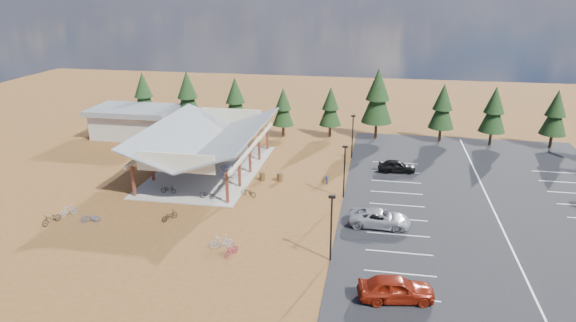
{
  "coord_description": "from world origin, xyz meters",
  "views": [
    {
      "loc": [
        7.96,
        -43.24,
        19.09
      ],
      "look_at": [
        -0.9,
        4.95,
        2.3
      ],
      "focal_mm": 32.0,
      "sensor_mm": 36.0,
      "label": 1
    }
  ],
  "objects_px": {
    "bike_14": "(327,178)",
    "car_0": "(396,288)",
    "bike_7": "(231,152)",
    "bike_10": "(90,218)",
    "bike_8": "(51,219)",
    "bike_11": "(232,250)",
    "bike_12": "(169,216)",
    "car_4": "(397,166)",
    "lamp_post_1": "(344,168)",
    "trash_bin_0": "(262,176)",
    "outbuilding": "(135,121)",
    "lamp_post_0": "(331,223)",
    "bike_5": "(229,174)",
    "bike_1": "(196,167)",
    "bike_9": "(68,211)",
    "car_2": "(380,218)",
    "lamp_post_2": "(353,133)",
    "trash_bin_1": "(280,177)",
    "bike_13": "(222,242)",
    "bike_4": "(207,194)",
    "bike_3": "(213,146)",
    "bike_16": "(248,192)",
    "bike_2": "(185,160)",
    "bike_0": "(168,189)",
    "bike_pavilion": "(208,136)",
    "bike_6": "(229,167)"
  },
  "relations": [
    {
      "from": "bike_14",
      "to": "car_0",
      "type": "height_order",
      "value": "car_0"
    },
    {
      "from": "outbuilding",
      "to": "lamp_post_2",
      "type": "bearing_deg",
      "value": -7.85
    },
    {
      "from": "bike_0",
      "to": "bike_10",
      "type": "bearing_deg",
      "value": 150.07
    },
    {
      "from": "bike_2",
      "to": "bike_1",
      "type": "bearing_deg",
      "value": -134.55
    },
    {
      "from": "trash_bin_0",
      "to": "bike_12",
      "type": "bearing_deg",
      "value": -117.88
    },
    {
      "from": "bike_7",
      "to": "bike_10",
      "type": "xyz_separation_m",
      "value": [
        -6.75,
        -19.14,
        -0.21
      ]
    },
    {
      "from": "bike_11",
      "to": "bike_pavilion",
      "type": "bearing_deg",
      "value": 136.93
    },
    {
      "from": "bike_8",
      "to": "bike_12",
      "type": "bearing_deg",
      "value": 32.19
    },
    {
      "from": "bike_12",
      "to": "bike_16",
      "type": "height_order",
      "value": "bike_16"
    },
    {
      "from": "trash_bin_1",
      "to": "bike_1",
      "type": "height_order",
      "value": "bike_1"
    },
    {
      "from": "bike_3",
      "to": "bike_13",
      "type": "xyz_separation_m",
      "value": [
        8.36,
        -23.22,
        -0.11
      ]
    },
    {
      "from": "bike_1",
      "to": "bike_9",
      "type": "relative_size",
      "value": 1.06
    },
    {
      "from": "bike_12",
      "to": "car_4",
      "type": "xyz_separation_m",
      "value": [
        19.36,
        15.73,
        0.29
      ]
    },
    {
      "from": "trash_bin_1",
      "to": "bike_3",
      "type": "distance_m",
      "value": 13.04
    },
    {
      "from": "outbuilding",
      "to": "bike_14",
      "type": "distance_m",
      "value": 29.71
    },
    {
      "from": "car_0",
      "to": "bike_1",
      "type": "bearing_deg",
      "value": 36.1
    },
    {
      "from": "bike_5",
      "to": "bike_9",
      "type": "relative_size",
      "value": 1.12
    },
    {
      "from": "lamp_post_0",
      "to": "bike_8",
      "type": "distance_m",
      "value": 23.99
    },
    {
      "from": "bike_12",
      "to": "bike_6",
      "type": "bearing_deg",
      "value": -66.5
    },
    {
      "from": "lamp_post_0",
      "to": "bike_7",
      "type": "bearing_deg",
      "value": 122.69
    },
    {
      "from": "bike_9",
      "to": "car_2",
      "type": "xyz_separation_m",
      "value": [
        26.78,
        2.77,
        0.25
      ]
    },
    {
      "from": "bike_3",
      "to": "bike_10",
      "type": "xyz_separation_m",
      "value": [
        -3.98,
        -20.95,
        -0.23
      ]
    },
    {
      "from": "bike_3",
      "to": "bike_4",
      "type": "distance_m",
      "value": 14.93
    },
    {
      "from": "lamp_post_1",
      "to": "trash_bin_0",
      "type": "height_order",
      "value": "lamp_post_1"
    },
    {
      "from": "lamp_post_0",
      "to": "lamp_post_2",
      "type": "distance_m",
      "value": 24.0
    },
    {
      "from": "bike_pavilion",
      "to": "outbuilding",
      "type": "xyz_separation_m",
      "value": [
        -14.0,
        11.0,
        -1.8
      ]
    },
    {
      "from": "lamp_post_1",
      "to": "car_0",
      "type": "bearing_deg",
      "value": -74.14
    },
    {
      "from": "bike_4",
      "to": "bike_5",
      "type": "bearing_deg",
      "value": 2.08
    },
    {
      "from": "bike_10",
      "to": "bike_13",
      "type": "relative_size",
      "value": 0.9
    },
    {
      "from": "trash_bin_0",
      "to": "lamp_post_0",
      "type": "bearing_deg",
      "value": -60.13
    },
    {
      "from": "trash_bin_1",
      "to": "bike_4",
      "type": "relative_size",
      "value": 0.59
    },
    {
      "from": "bike_0",
      "to": "trash_bin_0",
      "type": "bearing_deg",
      "value": -57.64
    },
    {
      "from": "bike_9",
      "to": "bike_16",
      "type": "height_order",
      "value": "bike_9"
    },
    {
      "from": "bike_8",
      "to": "bike_11",
      "type": "xyz_separation_m",
      "value": [
        16.49,
        -2.43,
        -0.02
      ]
    },
    {
      "from": "car_0",
      "to": "bike_11",
      "type": "bearing_deg",
      "value": 63.34
    },
    {
      "from": "outbuilding",
      "to": "bike_4",
      "type": "bearing_deg",
      "value": -48.92
    },
    {
      "from": "bike_2",
      "to": "bike_4",
      "type": "xyz_separation_m",
      "value": [
        5.71,
        -9.26,
        -0.01
      ]
    },
    {
      "from": "lamp_post_0",
      "to": "bike_5",
      "type": "xyz_separation_m",
      "value": [
        -12.04,
        14.58,
        -2.32
      ]
    },
    {
      "from": "lamp_post_0",
      "to": "bike_12",
      "type": "xyz_separation_m",
      "value": [
        -14.28,
        4.28,
        -2.55
      ]
    },
    {
      "from": "lamp_post_2",
      "to": "bike_7",
      "type": "distance_m",
      "value": 14.33
    },
    {
      "from": "bike_1",
      "to": "car_0",
      "type": "height_order",
      "value": "car_0"
    },
    {
      "from": "trash_bin_1",
      "to": "car_2",
      "type": "bearing_deg",
      "value": -40.73
    },
    {
      "from": "bike_10",
      "to": "car_2",
      "type": "distance_m",
      "value": 24.44
    },
    {
      "from": "bike_1",
      "to": "bike_13",
      "type": "distance_m",
      "value": 17.5
    },
    {
      "from": "bike_5",
      "to": "bike_9",
      "type": "xyz_separation_m",
      "value": [
        -11.29,
        -11.05,
        -0.16
      ]
    },
    {
      "from": "bike_13",
      "to": "bike_16",
      "type": "relative_size",
      "value": 1.1
    },
    {
      "from": "bike_11",
      "to": "bike_4",
      "type": "bearing_deg",
      "value": 141.71
    },
    {
      "from": "bike_11",
      "to": "bike_16",
      "type": "height_order",
      "value": "bike_11"
    },
    {
      "from": "bike_5",
      "to": "bike_1",
      "type": "bearing_deg",
      "value": 51.99
    },
    {
      "from": "lamp_post_1",
      "to": "car_2",
      "type": "distance_m",
      "value": 7.02
    }
  ]
}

